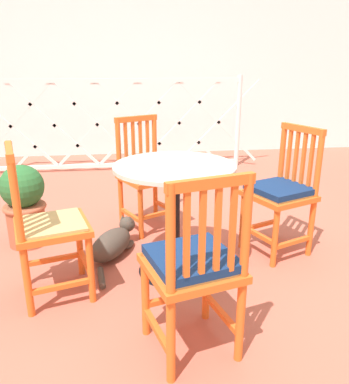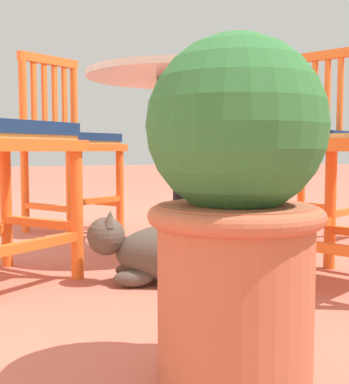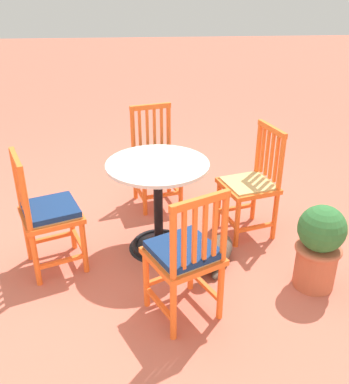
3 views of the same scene
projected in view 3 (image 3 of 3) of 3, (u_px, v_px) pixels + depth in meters
The scene contains 8 objects.
ground_plane at pixel (143, 248), 3.52m from camera, with size 24.00×24.00×0.00m, color #BC604C.
cafe_table at pixel (159, 216), 3.39m from camera, with size 0.76×0.76×0.73m.
orange_chair_near_fence at pixel (48, 214), 3.10m from camera, with size 0.52×0.52×0.91m.
orange_chair_by_planter at pixel (185, 256), 2.65m from camera, with size 0.54×0.54×0.91m.
orange_chair_at_corner at pixel (251, 185), 3.54m from camera, with size 0.49×0.49×0.91m.
orange_chair_facing_out at pixel (156, 159), 4.00m from camera, with size 0.49×0.49×0.91m.
tabby_cat at pixel (215, 255), 3.26m from camera, with size 0.38×0.72×0.23m.
terracotta_planter at pixel (319, 245), 2.96m from camera, with size 0.32×0.32×0.62m.
Camera 3 is at (-0.03, 2.94, 1.99)m, focal length 41.23 mm.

